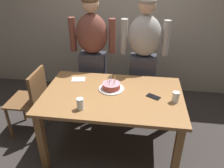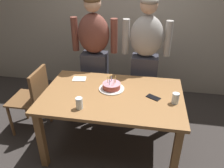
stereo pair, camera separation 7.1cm
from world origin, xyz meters
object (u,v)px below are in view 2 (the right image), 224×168
object	(u,v)px
dining_chair	(34,96)
cell_phone	(153,98)
water_glass_far	(79,103)
person_woman_cardigan	(145,59)
water_glass_near	(175,98)
birthday_cake	(112,86)
person_man_bearded	(95,56)
napkin_stack	(79,79)

from	to	relation	value
dining_chair	cell_phone	bearing A→B (deg)	83.90
water_glass_far	person_woman_cardigan	world-z (taller)	person_woman_cardigan
water_glass_near	dining_chair	xyz separation A→B (m)	(-1.67, 0.22, -0.28)
birthday_cake	person_man_bearded	bearing A→B (deg)	119.23
birthday_cake	dining_chair	world-z (taller)	birthday_cake
water_glass_far	person_man_bearded	bearing A→B (deg)	95.40
birthday_cake	dining_chair	bearing A→B (deg)	177.21
person_woman_cardigan	dining_chair	xyz separation A→B (m)	(-1.33, -0.55, -0.36)
cell_phone	person_woman_cardigan	xyz separation A→B (m)	(-0.13, 0.71, 0.13)
cell_phone	person_woman_cardigan	distance (m)	0.73
water_glass_near	dining_chair	world-z (taller)	dining_chair
person_man_bearded	person_woman_cardigan	world-z (taller)	same
dining_chair	person_woman_cardigan	bearing A→B (deg)	112.62
birthday_cake	water_glass_far	world-z (taller)	birthday_cake
dining_chair	napkin_stack	bearing A→B (deg)	102.04
water_glass_far	dining_chair	size ratio (longest dim) A/B	0.13
napkin_stack	birthday_cake	bearing A→B (deg)	-21.85
person_man_bearded	dining_chair	size ratio (longest dim) A/B	1.90
birthday_cake	person_woman_cardigan	world-z (taller)	person_woman_cardigan
person_man_bearded	dining_chair	world-z (taller)	person_man_bearded
birthday_cake	water_glass_near	bearing A→B (deg)	-14.01
water_glass_near	person_man_bearded	world-z (taller)	person_man_bearded
person_woman_cardigan	napkin_stack	bearing A→B (deg)	29.67
water_glass_near	cell_phone	bearing A→B (deg)	164.03
water_glass_near	person_man_bearded	xyz separation A→B (m)	(-1.01, 0.77, 0.08)
person_woman_cardigan	dining_chair	size ratio (longest dim) A/B	1.90
person_woman_cardigan	dining_chair	world-z (taller)	person_woman_cardigan
water_glass_far	person_man_bearded	size ratio (longest dim) A/B	0.07
napkin_stack	dining_chair	distance (m)	0.63
water_glass_near	person_woman_cardigan	xyz separation A→B (m)	(-0.34, 0.77, 0.08)
napkin_stack	dining_chair	world-z (taller)	dining_chair
water_glass_far	person_woman_cardigan	size ratio (longest dim) A/B	0.07
water_glass_far	person_woman_cardigan	xyz separation A→B (m)	(0.58, 1.02, 0.08)
birthday_cake	napkin_stack	distance (m)	0.46
cell_phone	person_woman_cardigan	world-z (taller)	person_woman_cardigan
water_glass_far	napkin_stack	xyz separation A→B (m)	(-0.18, 0.59, -0.05)
water_glass_near	napkin_stack	bearing A→B (deg)	162.88
water_glass_near	napkin_stack	xyz separation A→B (m)	(-1.10, 0.34, -0.05)
birthday_cake	water_glass_near	size ratio (longest dim) A/B	2.50
water_glass_near	water_glass_far	distance (m)	0.95
birthday_cake	person_woman_cardigan	xyz separation A→B (m)	(0.34, 0.60, 0.10)
water_glass_far	napkin_stack	world-z (taller)	water_glass_far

